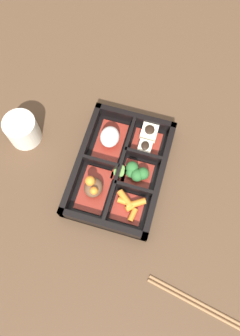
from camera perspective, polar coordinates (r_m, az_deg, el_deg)
name	(u,v)px	position (r m, az deg, el deg)	size (l,w,h in m)	color
ground_plane	(120,172)	(0.81, 0.00, -0.62)	(3.00, 3.00, 0.00)	#4C3523
bento_base	(120,171)	(0.80, 0.00, -0.50)	(0.30, 0.21, 0.01)	black
bento_rim	(121,169)	(0.79, 0.12, -0.12)	(0.30, 0.21, 0.04)	black
bowl_stew	(93,188)	(0.77, -4.66, -3.43)	(0.11, 0.07, 0.05)	maroon
bowl_rice	(110,138)	(0.81, -1.78, 5.25)	(0.11, 0.07, 0.05)	maroon
bowl_carrots	(129,205)	(0.76, 1.61, -6.52)	(0.07, 0.07, 0.02)	maroon
bowl_greens	(137,172)	(0.78, 2.94, -0.73)	(0.07, 0.07, 0.04)	maroon
bowl_tofu	(147,139)	(0.82, 4.76, 4.98)	(0.08, 0.07, 0.03)	maroon
bowl_pickles	(119,172)	(0.79, -0.23, -0.76)	(0.04, 0.03, 0.01)	maroon
tea_cup	(22,130)	(0.84, -16.65, 6.41)	(0.08, 0.08, 0.07)	beige
chopsticks	(199,305)	(0.78, 13.65, -22.13)	(0.06, 0.24, 0.01)	brown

